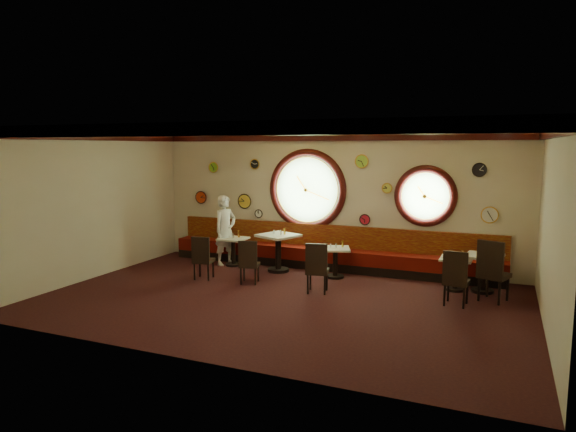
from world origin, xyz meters
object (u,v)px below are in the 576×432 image
at_px(chair_a, 202,255).
at_px(condiment_d_salt, 452,254).
at_px(condiment_c_salt, 331,245).
at_px(chair_d, 456,275).
at_px(condiment_b_pepper, 281,232).
at_px(condiment_e_salt, 482,251).
at_px(waiter, 225,230).
at_px(condiment_e_bottle, 490,250).
at_px(condiment_d_bottle, 462,254).
at_px(condiment_a_bottle, 239,234).
at_px(condiment_b_bottle, 285,231).
at_px(table_e, 483,269).
at_px(chair_b, 249,259).
at_px(table_b, 278,248).
at_px(condiment_a_pepper, 233,236).
at_px(condiment_d_pepper, 459,256).
at_px(condiment_c_pepper, 336,246).
at_px(table_c, 335,259).
at_px(table_d, 456,270).
at_px(chair_c, 317,265).
at_px(chair_e, 492,267).
at_px(condiment_b_salt, 274,232).
at_px(condiment_c_bottle, 343,244).
at_px(table_a, 233,248).
at_px(condiment_e_pepper, 482,253).
at_px(condiment_a_salt, 234,236).

relative_size(chair_a, condiment_d_salt, 6.09).
bearing_deg(condiment_c_salt, chair_d, -22.13).
height_order(chair_d, condiment_b_pepper, chair_d).
distance_m(condiment_e_salt, waiter, 5.91).
bearing_deg(condiment_e_bottle, condiment_d_bottle, -166.37).
xyz_separation_m(condiment_a_bottle, condiment_b_bottle, (1.30, -0.20, 0.17)).
relative_size(table_e, chair_b, 1.33).
relative_size(condiment_b_pepper, condiment_b_bottle, 0.73).
distance_m(table_b, condiment_c_salt, 1.30).
relative_size(condiment_a_pepper, condiment_a_bottle, 0.63).
xyz_separation_m(table_b, chair_d, (4.03, -1.16, 0.04)).
relative_size(chair_d, condiment_e_salt, 6.31).
relative_size(condiment_c_salt, condiment_d_pepper, 1.08).
distance_m(condiment_c_pepper, waiter, 2.91).
bearing_deg(condiment_a_pepper, table_c, -2.58).
bearing_deg(condiment_b_pepper, table_d, -0.80).
bearing_deg(table_e, condiment_d_pepper, -172.63).
xyz_separation_m(table_c, chair_c, (0.04, -1.33, 0.16)).
xyz_separation_m(table_e, chair_e, (0.17, -0.65, 0.19)).
distance_m(condiment_b_salt, condiment_c_salt, 1.42).
distance_m(table_b, condiment_d_bottle, 4.06).
height_order(condiment_c_pepper, condiment_a_bottle, condiment_a_bottle).
relative_size(condiment_c_bottle, condiment_e_salt, 1.53).
xyz_separation_m(table_c, condiment_b_bottle, (-1.26, 0.08, 0.52)).
distance_m(table_c, condiment_c_salt, 0.32).
relative_size(condiment_a_pepper, condiment_b_bottle, 0.77).
bearing_deg(table_a, chair_e, -7.31).
bearing_deg(condiment_b_bottle, condiment_e_pepper, -1.21).
distance_m(condiment_c_bottle, condiment_d_bottle, 2.53).
bearing_deg(condiment_c_bottle, table_a, 179.14).
bearing_deg(table_d, condiment_e_salt, 18.20).
xyz_separation_m(chair_e, condiment_c_salt, (-3.34, 0.59, 0.05)).
relative_size(condiment_a_salt, condiment_e_pepper, 0.80).
height_order(chair_b, chair_d, chair_d).
bearing_deg(condiment_a_pepper, chair_e, -6.95).
height_order(table_c, condiment_a_salt, condiment_a_salt).
height_order(chair_c, condiment_a_pepper, chair_c).
bearing_deg(chair_a, table_b, 36.21).
bearing_deg(chair_c, table_b, 124.65).
bearing_deg(table_b, condiment_d_pepper, -0.68).
xyz_separation_m(condiment_a_pepper, condiment_c_bottle, (2.76, -0.00, 0.01)).
distance_m(table_a, condiment_b_pepper, 1.41).
bearing_deg(condiment_b_salt, chair_c, -41.64).
bearing_deg(table_a, condiment_c_salt, -3.66).
bearing_deg(condiment_a_bottle, condiment_e_bottle, -1.48).
xyz_separation_m(table_d, chair_b, (-4.07, -1.19, 0.11)).
height_order(condiment_b_salt, condiment_d_salt, condiment_b_salt).
relative_size(table_c, chair_b, 1.36).
bearing_deg(waiter, condiment_a_pepper, -85.76).
relative_size(condiment_c_salt, condiment_c_bottle, 0.62).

